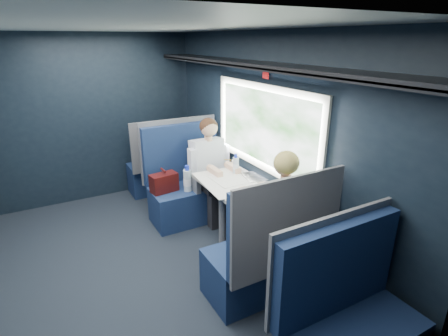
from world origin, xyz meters
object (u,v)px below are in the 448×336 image
woman (280,210)px  bottle_small (236,165)px  seat_row_back (348,328)px  man (211,166)px  laptop (259,171)px  table (235,191)px  cup (235,164)px  seat_bay_near (187,187)px  seat_bay_far (267,256)px  seat_row_front (164,166)px

woman → bottle_small: (0.11, 0.98, 0.12)m
seat_row_back → man: 2.53m
bottle_small → woman: bearing=-96.2°
laptop → bottle_small: bottle_small is taller
table → laptop: 0.38m
man → cup: (0.19, -0.26, 0.07)m
seat_bay_near → seat_bay_far: 1.75m
seat_row_back → bottle_small: size_ratio=4.91×
man → bottle_small: size_ratio=5.59×
woman → cup: size_ratio=13.51×
seat_row_back → man: size_ratio=0.88×
table → seat_row_back: size_ratio=0.86×
seat_bay_near → table: bearing=-77.4°
table → cup: 0.53m
seat_bay_near → seat_row_back: size_ratio=1.09×
man → cup: 0.33m
man → bottle_small: 0.46m
seat_row_front → bottle_small: seat_row_front is taller
seat_bay_near → seat_row_front: size_ratio=1.09×
bottle_small → cup: bottle_small is taller
table → seat_bay_near: seat_bay_near is taller
seat_bay_far → man: bearing=81.0°
seat_row_back → bottle_small: (0.36, 2.07, 0.43)m
seat_bay_far → seat_row_back: (0.00, -0.92, -0.00)m
table → seat_row_back: seat_row_back is taller
woman → seat_row_front: bearing=95.7°
seat_row_front → seat_row_back: 3.59m
laptop → cup: 0.39m
woman → bottle_small: bearing=83.8°
seat_bay_near → seat_row_front: 0.93m
table → cup: (0.26, 0.44, 0.13)m
seat_bay_far → seat_row_front: 2.67m
woman → bottle_small: size_ratio=5.59×
seat_row_front → woman: 2.54m
seat_bay_far → bottle_small: bearing=72.8°
seat_row_front → bottle_small: size_ratio=4.91×
laptop → bottle_small: 0.28m
seat_row_back → woman: size_ratio=0.88×
table → laptop: laptop is taller
seat_bay_near → laptop: seat_bay_near is taller
table → woman: bearing=-84.5°
cup → laptop: bearing=-76.6°
seat_bay_near → seat_bay_far: bearing=-89.6°
seat_bay_far → laptop: size_ratio=3.62×
seat_row_front → laptop: (0.53, -1.73, 0.39)m
man → seat_bay_far: bearing=-99.0°
man → bottle_small: (0.11, -0.42, 0.13)m
seat_bay_near → seat_bay_far: same height
laptop → cup: bearing=103.4°
seat_bay_near → cup: (0.46, -0.43, 0.37)m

